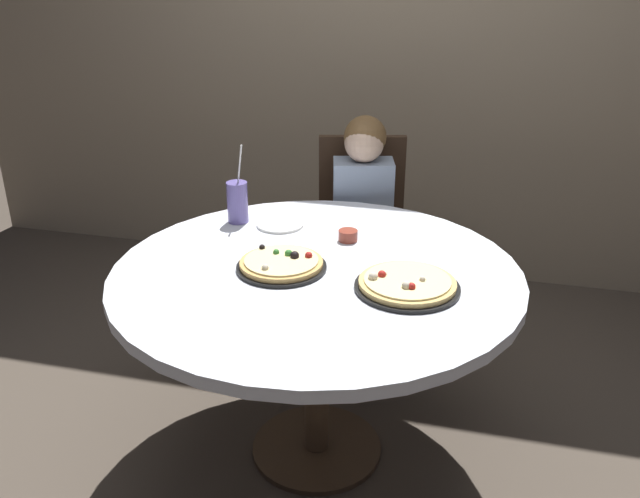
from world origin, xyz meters
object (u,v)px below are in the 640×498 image
Objects in this scene: pizza_veggie at (282,264)px; plate_small at (280,224)px; dining_table at (316,291)px; diner_child at (362,254)px; sauce_bowl at (348,236)px; soda_cup at (238,202)px; pizza_cheese at (407,284)px; chair_wooden at (361,229)px.

pizza_veggie is 1.66× the size of plate_small.
dining_table is 0.77m from diner_child.
pizza_veggie is at bearing -119.47° from sauce_bowl.
soda_cup is 4.39× the size of sauce_bowl.
soda_cup is (-0.42, -0.40, 0.35)m from diner_child.
soda_cup reaches higher than pizza_veggie.
pizza_cheese is (0.31, -0.07, 0.10)m from dining_table.
chair_wooden is at bearing 56.82° from soda_cup.
pizza_veggie is at bearing -95.39° from chair_wooden.
diner_child is at bearing 109.56° from pizza_cheese.
plate_small reaches higher than dining_table.
chair_wooden is at bearing 91.32° from dining_table.
chair_wooden reaches higher than plate_small.
soda_cup is (-0.71, 0.41, 0.06)m from pizza_cheese.
diner_child is at bearing 43.93° from soda_cup.
pizza_veggie is 0.33m from sauce_bowl.
sauce_bowl is at bearing 78.78° from dining_table.
chair_wooden reaches higher than pizza_cheese.
sauce_bowl is (-0.26, 0.33, 0.00)m from pizza_cheese.
dining_table is at bearing -88.68° from chair_wooden.
pizza_cheese is at bearing -70.44° from diner_child.
pizza_veggie is 0.39m from plate_small.
plate_small is (-0.28, 0.08, -0.02)m from sauce_bowl.
pizza_veggie is 0.42m from pizza_cheese.
soda_cup reaches higher than plate_small.
diner_child reaches higher than sauce_bowl.
chair_wooden reaches higher than dining_table.
pizza_veggie is 0.97× the size of soda_cup.
diner_child reaches higher than soda_cup.
plate_small is at bearing -109.79° from chair_wooden.
dining_table is at bearing -55.79° from plate_small.
sauce_bowl is at bearing 127.61° from pizza_cheese.
soda_cup is at bearing -136.07° from diner_child.
pizza_veggie is 0.47m from soda_cup.
diner_child is 3.30× the size of pizza_cheese.
chair_wooden is 5.28× the size of plate_small.
pizza_veggie is (-0.09, -0.95, 0.24)m from chair_wooden.
plate_small is (-0.25, -0.40, 0.27)m from diner_child.
sauce_bowl reaches higher than dining_table.
plate_small is at bearing 108.11° from pizza_veggie.
pizza_cheese reaches higher than sauce_bowl.
chair_wooden is at bearing 84.61° from pizza_veggie.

